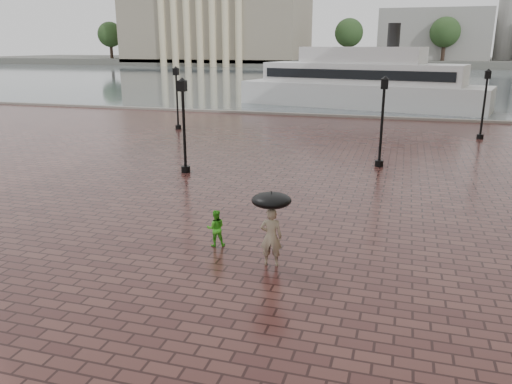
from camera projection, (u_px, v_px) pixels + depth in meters
ground at (236, 273)px, 13.58m from camera, size 300.00×300.00×0.00m
harbour_water at (386, 77)px, 98.21m from camera, size 240.00×240.00×0.00m
quay_edge at (355, 117)px, 43.02m from camera, size 80.00×0.60×0.30m
far_shore at (395, 62)px, 160.48m from camera, size 300.00×60.00×2.00m
museum at (218, 20)px, 157.69m from camera, size 57.00×32.50×26.00m
far_trees at (396, 33)px, 137.87m from camera, size 188.00×8.00×13.50m
street_lamps at (307, 110)px, 29.43m from camera, size 21.44×14.44×4.40m
adult_pedestrian at (271, 237)px, 13.85m from camera, size 0.67×0.49×1.69m
child_pedestrian at (216, 228)px, 15.27m from camera, size 0.69×0.63×1.16m
ferry_near at (361, 83)px, 49.80m from camera, size 25.08×11.04×8.00m
umbrella at (271, 200)px, 13.55m from camera, size 1.10×1.10×1.14m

